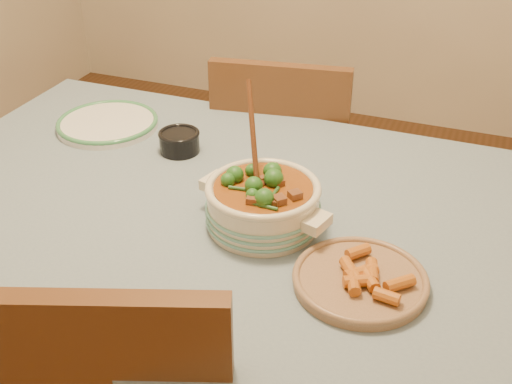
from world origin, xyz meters
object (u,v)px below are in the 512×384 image
condiment_bowl (179,140)px  fried_plate (360,278)px  chair_far (284,165)px  dining_table (236,242)px  white_plate (108,123)px  stew_casserole (263,201)px

condiment_bowl → fried_plate: 0.69m
condiment_bowl → chair_far: bearing=71.1°
dining_table → chair_far: (-0.10, 0.65, -0.15)m
white_plate → fried_plate: bearing=-27.0°
chair_far → white_plate: bearing=33.8°
chair_far → fried_plate: bearing=109.0°
stew_casserole → fried_plate: size_ratio=1.08×
white_plate → condiment_bowl: bearing=-12.3°
stew_casserole → chair_far: stew_casserole is taller
dining_table → chair_far: size_ratio=1.85×
white_plate → fried_plate: (0.84, -0.43, 0.00)m
white_plate → condiment_bowl: size_ratio=2.43×
stew_casserole → condiment_bowl: size_ratio=2.33×
dining_table → chair_far: chair_far is taller
dining_table → stew_casserole: (0.08, -0.03, 0.15)m
white_plate → chair_far: 0.61m
stew_casserole → condiment_bowl: stew_casserole is taller
dining_table → fried_plate: (0.33, -0.16, 0.11)m
dining_table → white_plate: white_plate is taller
stew_casserole → chair_far: (-0.18, 0.68, -0.30)m
stew_casserole → fried_plate: (0.25, -0.13, -0.05)m
stew_casserole → condiment_bowl: 0.41m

